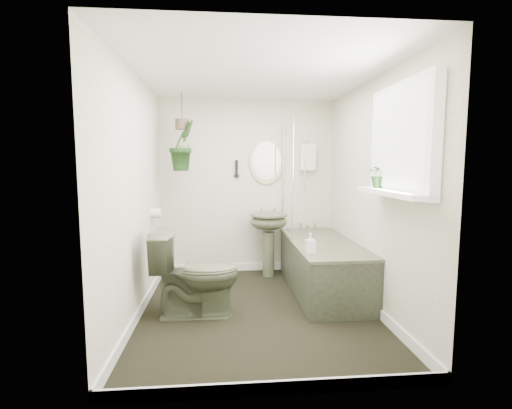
{
  "coord_description": "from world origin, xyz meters",
  "views": [
    {
      "loc": [
        -0.33,
        -3.57,
        1.47
      ],
      "look_at": [
        0.0,
        0.15,
        1.05
      ],
      "focal_mm": 26.0,
      "sensor_mm": 36.0,
      "label": 1
    }
  ],
  "objects": [
    {
      "name": "floor",
      "position": [
        0.0,
        0.0,
        -0.01
      ],
      "size": [
        2.3,
        2.8,
        0.02
      ],
      "primitive_type": "cube",
      "color": "black",
      "rests_on": "ground"
    },
    {
      "name": "ceiling",
      "position": [
        0.0,
        0.0,
        2.31
      ],
      "size": [
        2.3,
        2.8,
        0.02
      ],
      "primitive_type": "cube",
      "color": "white",
      "rests_on": "ground"
    },
    {
      "name": "wall_back",
      "position": [
        0.0,
        1.41,
        1.15
      ],
      "size": [
        2.3,
        0.02,
        2.3
      ],
      "primitive_type": "cube",
      "color": "silver",
      "rests_on": "ground"
    },
    {
      "name": "wall_front",
      "position": [
        0.0,
        -1.41,
        1.15
      ],
      "size": [
        2.3,
        0.02,
        2.3
      ],
      "primitive_type": "cube",
      "color": "silver",
      "rests_on": "ground"
    },
    {
      "name": "wall_left",
      "position": [
        -1.16,
        0.0,
        1.15
      ],
      "size": [
        0.02,
        2.8,
        2.3
      ],
      "primitive_type": "cube",
      "color": "silver",
      "rests_on": "ground"
    },
    {
      "name": "wall_right",
      "position": [
        1.16,
        0.0,
        1.15
      ],
      "size": [
        0.02,
        2.8,
        2.3
      ],
      "primitive_type": "cube",
      "color": "silver",
      "rests_on": "ground"
    },
    {
      "name": "skirting",
      "position": [
        0.0,
        0.0,
        0.05
      ],
      "size": [
        2.3,
        2.8,
        0.1
      ],
      "primitive_type": "cube",
      "color": "white",
      "rests_on": "floor"
    },
    {
      "name": "bathtub",
      "position": [
        0.8,
        0.5,
        0.29
      ],
      "size": [
        0.72,
        1.72,
        0.58
      ],
      "primitive_type": null,
      "color": "#495039",
      "rests_on": "floor"
    },
    {
      "name": "bath_screen",
      "position": [
        0.47,
        0.99,
        1.28
      ],
      "size": [
        0.04,
        0.72,
        1.4
      ],
      "primitive_type": null,
      "color": "silver",
      "rests_on": "bathtub"
    },
    {
      "name": "shower_box",
      "position": [
        0.8,
        1.34,
        1.55
      ],
      "size": [
        0.2,
        0.1,
        0.35
      ],
      "primitive_type": "cube",
      "color": "white",
      "rests_on": "wall_back"
    },
    {
      "name": "oval_mirror",
      "position": [
        0.25,
        1.37,
        1.5
      ],
      "size": [
        0.46,
        0.03,
        0.62
      ],
      "primitive_type": "ellipsoid",
      "color": "beige",
      "rests_on": "wall_back"
    },
    {
      "name": "wall_sconce",
      "position": [
        -0.15,
        1.36,
        1.4
      ],
      "size": [
        0.04,
        0.04,
        0.22
      ],
      "primitive_type": "cylinder",
      "color": "black",
      "rests_on": "wall_back"
    },
    {
      "name": "toilet_roll_holder",
      "position": [
        -1.1,
        0.7,
        0.9
      ],
      "size": [
        0.11,
        0.11,
        0.11
      ],
      "primitive_type": "cylinder",
      "rotation": [
        0.0,
        1.57,
        0.0
      ],
      "color": "white",
      "rests_on": "wall_left"
    },
    {
      "name": "window_recess",
      "position": [
        1.09,
        -0.7,
        1.65
      ],
      "size": [
        0.08,
        1.0,
        0.9
      ],
      "primitive_type": "cube",
      "color": "white",
      "rests_on": "wall_right"
    },
    {
      "name": "window_sill",
      "position": [
        1.02,
        -0.7,
        1.23
      ],
      "size": [
        0.18,
        1.0,
        0.04
      ],
      "primitive_type": "cube",
      "color": "white",
      "rests_on": "wall_right"
    },
    {
      "name": "window_blinds",
      "position": [
        1.04,
        -0.7,
        1.65
      ],
      "size": [
        0.01,
        0.86,
        0.76
      ],
      "primitive_type": "cube",
      "color": "white",
      "rests_on": "wall_right"
    },
    {
      "name": "toilet",
      "position": [
        -0.6,
        -0.07,
        0.42
      ],
      "size": [
        0.83,
        0.48,
        0.83
      ],
      "primitive_type": "imported",
      "rotation": [
        0.0,
        0.0,
        1.55
      ],
      "color": "#495039",
      "rests_on": "floor"
    },
    {
      "name": "pedestal_sink",
      "position": [
        0.25,
        1.12,
        0.41
      ],
      "size": [
        0.55,
        0.5,
        0.82
      ],
      "primitive_type": null,
      "rotation": [
        0.0,
        0.0,
        0.19
      ],
      "color": "#495039",
      "rests_on": "floor"
    },
    {
      "name": "sill_plant",
      "position": [
        1.05,
        -0.4,
        1.37
      ],
      "size": [
        0.24,
        0.22,
        0.24
      ],
      "primitive_type": "imported",
      "rotation": [
        0.0,
        0.0,
        0.16
      ],
      "color": "black",
      "rests_on": "window_sill"
    },
    {
      "name": "hanging_plant",
      "position": [
        -0.81,
        0.95,
        1.68
      ],
      "size": [
        0.42,
        0.43,
        0.61
      ],
      "primitive_type": "imported",
      "rotation": [
        0.0,
        0.0,
        0.9
      ],
      "color": "black",
      "rests_on": "ceiling"
    },
    {
      "name": "soap_bottle",
      "position": [
        0.52,
        -0.05,
        0.68
      ],
      "size": [
        0.09,
        0.09,
        0.2
      ],
      "primitive_type": "imported",
      "rotation": [
        0.0,
        0.0,
        0.0
      ],
      "color": "#2E2526",
      "rests_on": "bathtub"
    },
    {
      "name": "hanging_pot",
      "position": [
        -0.81,
        0.95,
        1.93
      ],
      "size": [
        0.16,
        0.16,
        0.12
      ],
      "primitive_type": "cylinder",
      "color": "#4B3B2C",
      "rests_on": "ceiling"
    }
  ]
}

